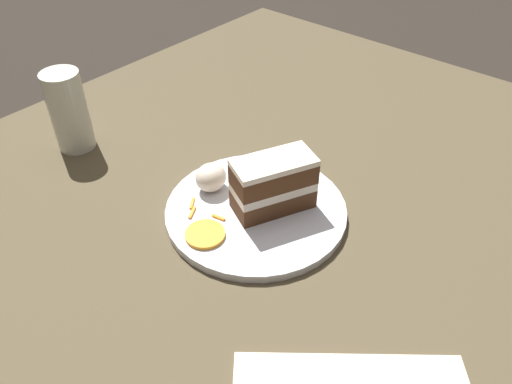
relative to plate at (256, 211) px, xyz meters
name	(u,v)px	position (x,y,z in m)	size (l,w,h in m)	color
ground_plane	(262,203)	(-0.04, -0.02, -0.03)	(6.00, 6.00, 0.00)	black
dining_table	(262,198)	(-0.04, -0.02, -0.02)	(1.19, 0.99, 0.02)	#4C422D
plate	(256,211)	(0.00, 0.00, 0.00)	(0.25, 0.25, 0.01)	silver
cake_slice	(273,184)	(-0.02, 0.02, 0.05)	(0.12, 0.10, 0.08)	#4C2D19
cream_dollop	(211,177)	(0.01, -0.08, 0.03)	(0.05, 0.04, 0.04)	silver
orange_garnish	(205,234)	(0.09, -0.01, 0.01)	(0.05, 0.05, 0.01)	orange
carrot_shreds_scatter	(243,193)	(-0.01, -0.03, 0.01)	(0.17, 0.13, 0.00)	orange
drinking_glass	(70,116)	(0.06, -0.34, 0.05)	(0.06, 0.06, 0.13)	beige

